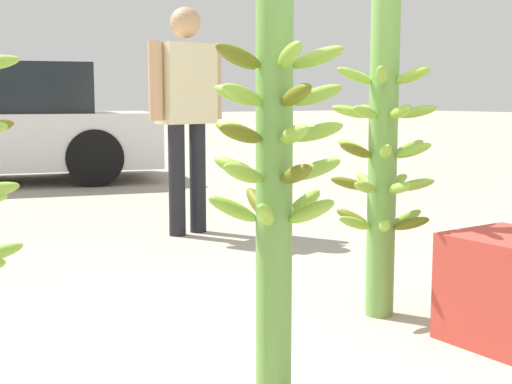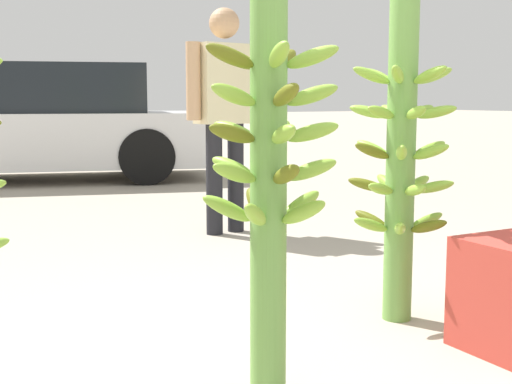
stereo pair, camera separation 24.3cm
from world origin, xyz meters
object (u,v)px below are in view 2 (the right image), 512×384
Objects in this scene: banana_stalk_center at (268,139)px; banana_stalk_right at (401,149)px; parked_car at (39,125)px; vendor_person at (225,101)px.

banana_stalk_right is at bearing 25.94° from banana_stalk_center.
banana_stalk_center is 6.74m from parked_car.
vendor_person is at bearing 83.92° from banana_stalk_right.
banana_stalk_center is at bearing -154.06° from banana_stalk_right.
banana_stalk_center is 1.11× the size of banana_stalk_right.
banana_stalk_center is 1.05× the size of vendor_person.
banana_stalk_center is 0.39× the size of parked_car.
parked_car is (-0.44, 4.07, -0.30)m from vendor_person.
vendor_person is (1.14, 2.63, 0.10)m from banana_stalk_center.
vendor_person is (0.23, 2.19, 0.19)m from banana_stalk_right.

